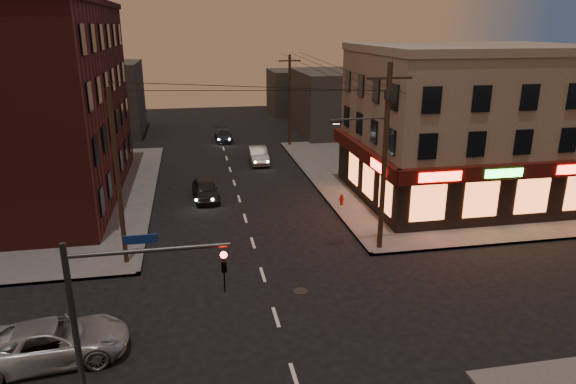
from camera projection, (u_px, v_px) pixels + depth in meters
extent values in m
plane|color=black|center=(276.00, 317.00, 21.88)|extent=(120.00, 120.00, 0.00)
cube|color=#514F4C|center=(451.00, 174.00, 42.81)|extent=(24.00, 28.00, 0.15)
cube|color=gray|center=(469.00, 126.00, 35.75)|extent=(15.00, 12.00, 10.00)
cube|color=gray|center=(478.00, 48.00, 34.12)|extent=(15.20, 12.20, 0.50)
cube|color=black|center=(514.00, 198.00, 31.21)|extent=(15.12, 0.25, 3.40)
cube|color=black|center=(365.00, 177.00, 35.44)|extent=(0.25, 12.12, 3.40)
cube|color=#3F0F0A|center=(521.00, 171.00, 30.37)|extent=(15.60, 0.50, 0.90)
cube|color=#3F0F0A|center=(362.00, 152.00, 34.83)|extent=(0.50, 12.60, 0.90)
cube|color=#FF140C|center=(440.00, 177.00, 29.18)|extent=(2.60, 0.06, 0.55)
cube|color=#26FF3F|center=(504.00, 173.00, 29.89)|extent=(2.40, 0.06, 0.50)
cube|color=#FF140C|center=(378.00, 167.00, 31.23)|extent=(0.06, 2.60, 0.55)
cube|color=orange|center=(507.00, 198.00, 30.93)|extent=(12.40, 0.08, 2.20)
cube|color=orange|center=(368.00, 180.00, 34.45)|extent=(0.08, 8.40, 2.20)
cube|color=#4B1B18|center=(20.00, 106.00, 34.99)|extent=(12.00, 20.00, 13.00)
cube|color=#3F3D3A|center=(341.00, 102.00, 58.79)|extent=(10.00, 12.00, 7.00)
cube|color=#3F3D3A|center=(100.00, 99.00, 57.56)|extent=(9.00, 10.00, 8.00)
cube|color=#3F3D3A|center=(299.00, 92.00, 71.66)|extent=(8.00, 8.00, 6.00)
cylinder|color=#382619|center=(385.00, 160.00, 26.92)|extent=(0.28, 0.28, 10.00)
cube|color=#382619|center=(389.00, 78.00, 25.62)|extent=(2.40, 0.12, 0.12)
cylinder|color=#333538|center=(388.00, 94.00, 25.86)|extent=(0.44, 0.44, 0.50)
cylinder|color=#333538|center=(363.00, 119.00, 26.00)|extent=(2.60, 0.10, 0.10)
cube|color=#333538|center=(336.00, 122.00, 25.79)|extent=(0.60, 0.25, 0.18)
cube|color=#FFD88C|center=(336.00, 124.00, 25.82)|extent=(0.35, 0.15, 0.04)
cylinder|color=#382619|center=(290.00, 101.00, 51.54)|extent=(0.26, 0.26, 9.00)
cylinder|color=#382619|center=(118.00, 179.00, 25.30)|extent=(0.24, 0.24, 9.00)
cylinder|color=#333538|center=(78.00, 347.00, 14.48)|extent=(0.18, 0.18, 6.40)
cylinder|color=#333538|center=(150.00, 251.00, 14.01)|extent=(4.40, 0.12, 0.12)
imported|color=black|center=(224.00, 261.00, 14.52)|extent=(0.16, 0.20, 1.00)
sphere|color=#FF0C05|center=(224.00, 255.00, 14.33)|extent=(0.20, 0.20, 0.20)
cube|color=navy|center=(141.00, 239.00, 13.86)|extent=(0.90, 0.05, 0.25)
imported|color=#95979D|center=(53.00, 342.00, 18.90)|extent=(5.66, 3.09, 1.51)
imported|color=black|center=(205.00, 190.00, 36.52)|extent=(2.03, 4.32, 1.43)
imported|color=gray|center=(258.00, 155.00, 46.23)|extent=(1.56, 4.44, 1.46)
imported|color=#181F31|center=(224.00, 136.00, 54.94)|extent=(1.97, 4.34, 1.23)
cylinder|color=maroon|center=(342.00, 201.00, 35.01)|extent=(0.29, 0.29, 0.61)
sphere|color=maroon|center=(342.00, 196.00, 34.91)|extent=(0.25, 0.25, 0.25)
cylinder|color=maroon|center=(342.00, 199.00, 34.98)|extent=(0.35, 0.22, 0.12)
cylinder|color=maroon|center=(342.00, 199.00, 34.98)|extent=(0.22, 0.35, 0.12)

